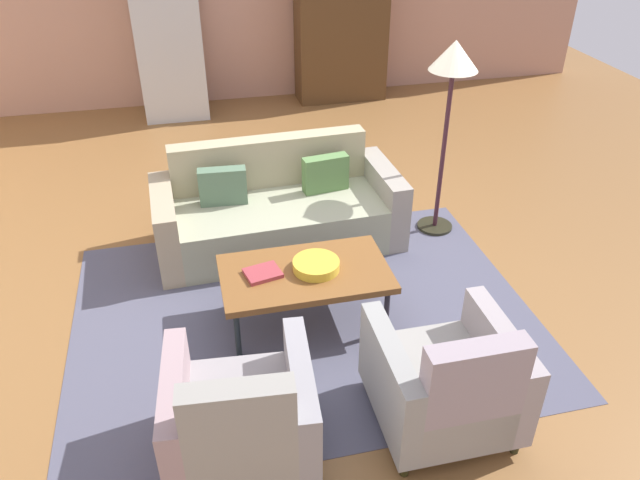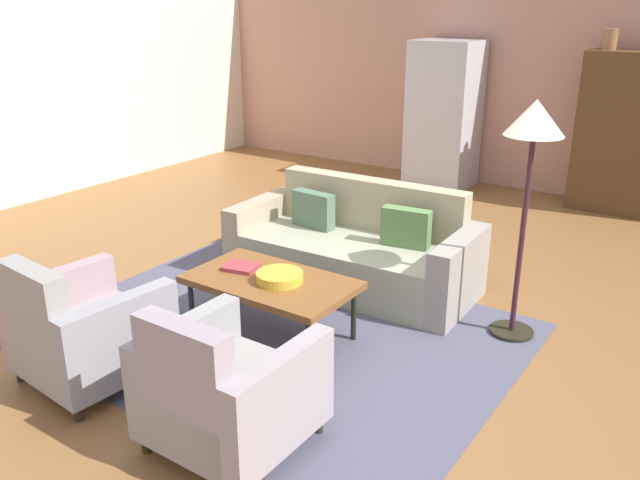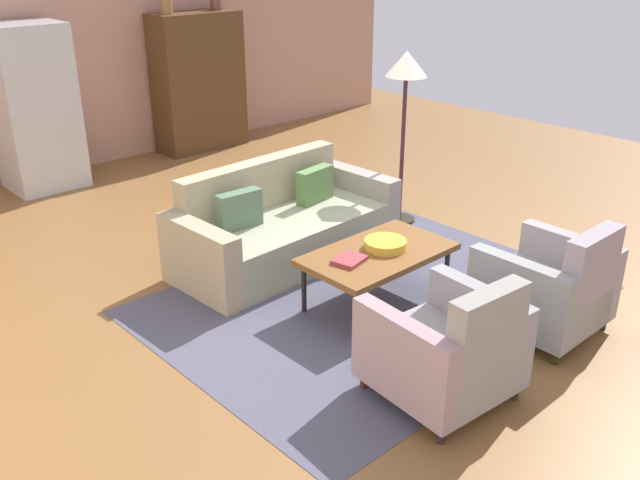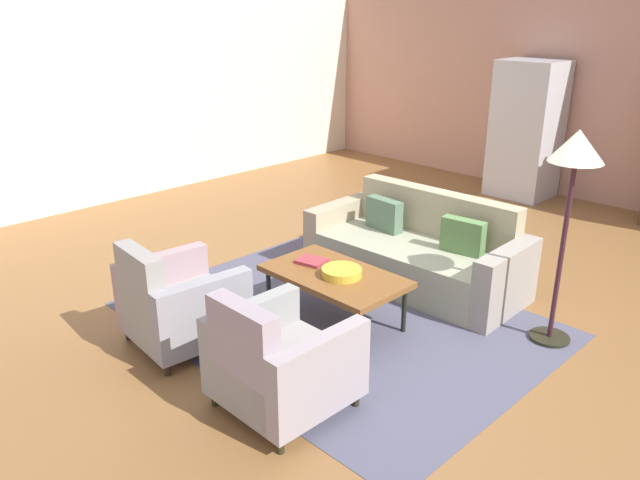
% 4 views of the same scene
% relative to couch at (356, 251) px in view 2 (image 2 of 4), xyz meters
% --- Properties ---
extents(ground_plane, '(11.75, 11.75, 0.00)m').
position_rel_couch_xyz_m(ground_plane, '(0.32, -0.56, -0.29)').
color(ground_plane, brown).
extents(wall_back, '(9.79, 0.12, 2.80)m').
position_rel_couch_xyz_m(wall_back, '(0.32, 3.84, 1.11)').
color(wall_back, tan).
rests_on(wall_back, ground).
extents(area_rug, '(3.40, 2.60, 0.01)m').
position_rel_couch_xyz_m(area_rug, '(0.00, -1.14, -0.28)').
color(area_rug, '#4D4E60').
rests_on(area_rug, ground).
extents(couch, '(2.13, 0.98, 0.86)m').
position_rel_couch_xyz_m(couch, '(0.00, 0.00, 0.00)').
color(couch, gray).
rests_on(couch, ground).
extents(coffee_table, '(1.20, 0.70, 0.45)m').
position_rel_couch_xyz_m(coffee_table, '(0.00, -1.19, 0.12)').
color(coffee_table, black).
rests_on(coffee_table, ground).
extents(armchair_left, '(0.87, 0.87, 0.88)m').
position_rel_couch_xyz_m(armchair_left, '(-0.60, -2.35, 0.06)').
color(armchair_left, '#3C1D18').
rests_on(armchair_left, ground).
extents(armchair_right, '(0.80, 0.80, 0.88)m').
position_rel_couch_xyz_m(armchair_right, '(0.60, -2.35, 0.06)').
color(armchair_right, '#361F1D').
rests_on(armchair_right, ground).
extents(fruit_bowl, '(0.33, 0.33, 0.07)m').
position_rel_couch_xyz_m(fruit_bowl, '(0.08, -1.19, 0.20)').
color(fruit_bowl, gold).
rests_on(fruit_bowl, coffee_table).
extents(book_stack, '(0.28, 0.24, 0.03)m').
position_rel_couch_xyz_m(book_stack, '(-0.29, -1.17, 0.18)').
color(book_stack, '#94333A').
rests_on(book_stack, coffee_table).
extents(cabinet, '(1.20, 0.51, 1.80)m').
position_rel_couch_xyz_m(cabinet, '(1.50, 3.49, 0.61)').
color(cabinet, '#4D3119').
rests_on(cabinet, ground).
extents(vase_tall, '(0.15, 0.15, 0.22)m').
position_rel_couch_xyz_m(vase_tall, '(1.10, 3.49, 1.62)').
color(vase_tall, olive).
rests_on(vase_tall, cabinet).
extents(refrigerator, '(0.80, 0.73, 1.85)m').
position_rel_couch_xyz_m(refrigerator, '(-0.76, 3.39, 0.64)').
color(refrigerator, '#B7BABF').
rests_on(refrigerator, ground).
extents(floor_lamp, '(0.40, 0.40, 1.72)m').
position_rel_couch_xyz_m(floor_lamp, '(1.45, -0.16, 1.16)').
color(floor_lamp, black).
rests_on(floor_lamp, ground).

